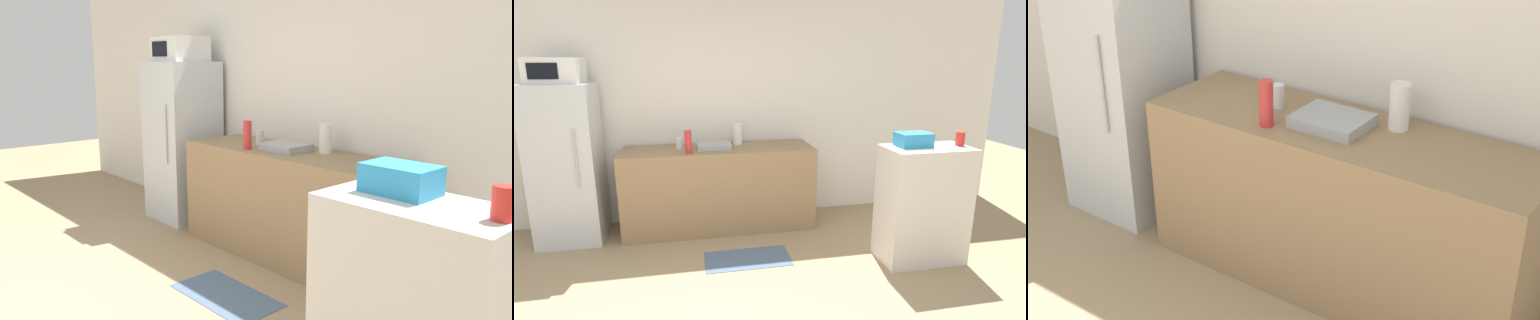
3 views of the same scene
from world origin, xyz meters
TOP-DOWN VIEW (x-y plane):
  - wall_back at (0.00, 2.65)m, footprint 8.00×0.06m
  - refrigerator at (-1.22, 2.27)m, footprint 0.63×0.62m
  - microwave at (-1.22, 2.26)m, footprint 0.48×0.43m
  - counter at (0.33, 2.27)m, footprint 2.08×0.63m
  - sink_basin at (0.29, 2.27)m, footprint 0.36×0.29m
  - bottle_tall at (0.01, 2.08)m, footprint 0.07×0.07m
  - bottle_short at (-0.08, 2.32)m, footprint 0.07×0.07m
  - basket at (2.02, 1.18)m, footprint 0.30×0.21m
  - jar at (2.45, 1.12)m, footprint 0.08×0.08m
  - paper_towel_roll at (0.57, 2.43)m, footprint 0.10×0.10m
  - kitchen_rug at (0.52, 1.43)m, footprint 0.82×0.43m

SIDE VIEW (x-z plane):
  - kitchen_rug at x=0.52m, z-range 0.00..0.01m
  - counter at x=0.33m, z-range 0.00..0.92m
  - refrigerator at x=-1.22m, z-range 0.00..1.64m
  - sink_basin at x=0.29m, z-range 0.92..0.98m
  - bottle_short at x=-0.08m, z-range 0.92..1.05m
  - bottle_tall at x=0.01m, z-range 0.92..1.16m
  - paper_towel_roll at x=0.57m, z-range 0.92..1.16m
  - basket at x=2.02m, z-range 1.10..1.23m
  - jar at x=2.45m, z-range 1.10..1.23m
  - wall_back at x=0.00m, z-range 0.00..2.60m
  - microwave at x=-1.22m, z-range 1.64..1.89m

